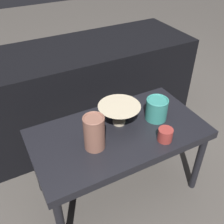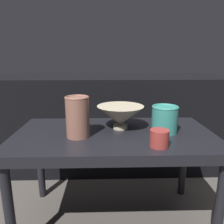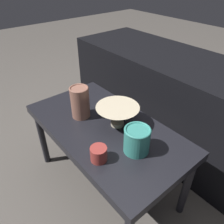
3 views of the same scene
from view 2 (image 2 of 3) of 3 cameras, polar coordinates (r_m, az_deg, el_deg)
ground_plane at (r=1.13m, az=0.48°, el=-26.13°), size 8.00×8.00×0.00m
table at (r=0.93m, az=0.53°, el=-8.02°), size 0.83×0.45×0.42m
couch_backdrop at (r=1.51m, az=-0.34°, el=-2.20°), size 1.54×0.50×0.61m
bowl at (r=0.95m, az=2.20°, el=-0.95°), size 0.20×0.20×0.10m
vase_textured_left at (r=0.86m, az=-8.98°, el=-1.10°), size 0.09×0.09×0.16m
vase_colorful_right at (r=0.93m, az=13.58°, el=-1.67°), size 0.11×0.11×0.11m
cup at (r=0.79m, az=12.25°, el=-6.73°), size 0.07×0.07×0.06m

